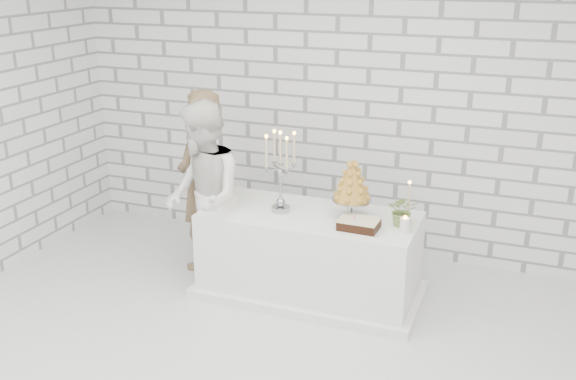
% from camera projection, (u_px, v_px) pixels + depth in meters
% --- Properties ---
extents(wall_back, '(6.00, 0.01, 3.00)m').
position_uv_depth(wall_back, '(368.00, 101.00, 6.21)').
color(wall_back, white).
rests_on(wall_back, ground).
extents(cake_table, '(1.80, 0.80, 0.75)m').
position_uv_depth(cake_table, '(309.00, 255.00, 5.66)').
color(cake_table, white).
rests_on(cake_table, ground).
extents(groom, '(0.42, 0.62, 1.68)m').
position_uv_depth(groom, '(201.00, 180.00, 6.08)').
color(groom, brown).
rests_on(groom, ground).
extents(bride, '(0.98, 1.03, 1.67)m').
position_uv_depth(bride, '(203.00, 198.00, 5.65)').
color(bride, white).
rests_on(bride, ground).
extents(candelabra, '(0.29, 0.29, 0.70)m').
position_uv_depth(candelabra, '(281.00, 172.00, 5.48)').
color(candelabra, '#9897A1').
rests_on(candelabra, cake_table).
extents(croquembouche, '(0.38, 0.38, 0.51)m').
position_uv_depth(croquembouche, '(352.00, 188.00, 5.38)').
color(croquembouche, '#A8752A').
rests_on(croquembouche, cake_table).
extents(chocolate_cake, '(0.31, 0.23, 0.08)m').
position_uv_depth(chocolate_cake, '(359.00, 224.00, 5.22)').
color(chocolate_cake, black).
rests_on(chocolate_cake, cake_table).
extents(pillar_candle, '(0.09, 0.09, 0.12)m').
position_uv_depth(pillar_candle, '(405.00, 225.00, 5.14)').
color(pillar_candle, white).
rests_on(pillar_candle, cake_table).
extents(extra_taper, '(0.08, 0.08, 0.32)m').
position_uv_depth(extra_taper, '(408.00, 202.00, 5.34)').
color(extra_taper, beige).
rests_on(extra_taper, cake_table).
extents(flowers, '(0.27, 0.25, 0.26)m').
position_uv_depth(flowers, '(403.00, 210.00, 5.25)').
color(flowers, '#4E6735').
rests_on(flowers, cake_table).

